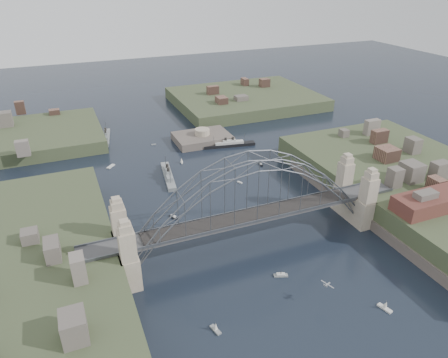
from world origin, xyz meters
The scene contains 22 objects.
ground centered at (0.00, 0.00, 0.00)m, with size 500.00×500.00×0.00m, color black.
bridge centered at (0.00, 0.00, 12.32)m, with size 84.00×13.80×24.60m.
shore_west centered at (-57.32, 0.00, 1.97)m, with size 50.50×90.00×12.00m.
shore_east centered at (57.32, 0.00, 1.97)m, with size 50.50×90.00×12.00m.
headland_nw centered at (-55.00, 95.00, 0.50)m, with size 60.00×45.00×9.00m, color #384227.
headland_ne centered at (50.00, 110.00, 0.75)m, with size 70.00×55.00×9.50m, color #384227.
fort_island centered at (12.00, 70.00, -0.34)m, with size 22.00×16.00×9.40m.
wharf_shed centered at (44.00, -14.00, 10.00)m, with size 20.00×8.00×4.00m, color #592D26.
naval_cruiser_near centered at (-9.64, 43.81, 0.94)m, with size 5.51×20.38×6.06m.
naval_cruiser_far centered at (-23.69, 87.58, 0.95)m, with size 5.66×18.22×6.10m.
ocean_liner centered at (20.12, 61.26, 0.79)m, with size 20.87×6.27×5.08m.
aeroplane centered at (5.19, -25.22, 4.97)m, with size 1.78×3.09×0.46m.
small_boat_a centered at (-15.04, 19.24, 0.28)m, with size 1.96×2.98×1.43m.
small_boat_b centered at (11.13, 31.37, 0.15)m, with size 1.37×1.89×0.45m.
small_boat_c centered at (0.82, -14.26, 0.28)m, with size 3.40×2.09×1.43m.
small_boat_d centered at (23.62, 40.82, 0.29)m, with size 0.72×2.06×1.43m.
small_boat_e centered at (-26.27, 59.96, 0.15)m, with size 3.40×3.53×0.45m.
small_boat_f centered at (-1.98, 53.44, 0.99)m, with size 1.12×1.79×2.38m.
small_boat_g centered at (15.79, -31.53, 0.73)m, with size 1.79×3.29×2.38m.
small_boat_h centered at (-7.22, 74.00, 0.15)m, with size 1.83×0.87×0.45m.
small_boat_i centered at (34.05, 19.84, 0.15)m, with size 1.95×2.19×0.45m.
small_boat_j centered at (-18.93, -23.40, 0.78)m, with size 1.61×2.97×2.38m.
Camera 1 is at (-39.72, -78.07, 63.65)m, focal length 33.21 mm.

